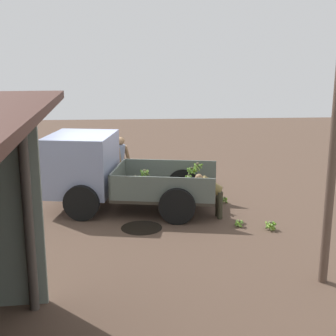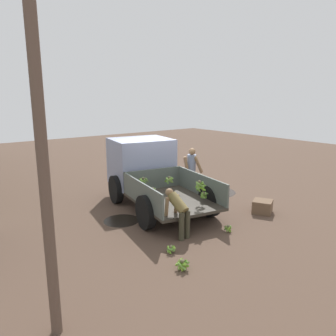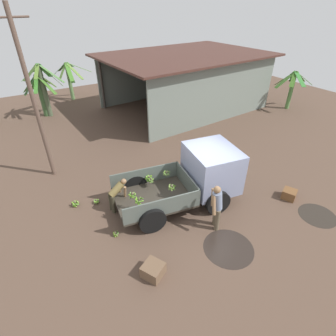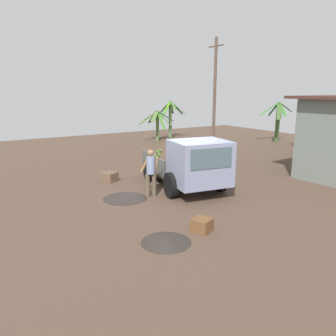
% 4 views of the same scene
% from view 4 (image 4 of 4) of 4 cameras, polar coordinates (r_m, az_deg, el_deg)
% --- Properties ---
extents(ground, '(36.00, 36.00, 0.00)m').
position_cam_4_polar(ground, '(12.49, 3.31, -4.26)').
color(ground, brown).
extents(mud_patch_0, '(1.30, 1.30, 0.01)m').
position_cam_4_polar(mud_patch_0, '(8.56, -0.34, -12.81)').
color(mud_patch_0, '#2B241E').
rests_on(mud_patch_0, ground).
extents(mud_patch_1, '(1.01, 1.01, 0.01)m').
position_cam_4_polar(mud_patch_1, '(14.30, 7.01, -2.03)').
color(mud_patch_1, black).
rests_on(mud_patch_1, ground).
extents(mud_patch_2, '(1.57, 1.57, 0.01)m').
position_cam_4_polar(mud_patch_2, '(11.87, -7.50, -5.29)').
color(mud_patch_2, '#2B231E').
rests_on(mud_patch_2, ground).
extents(cargo_truck, '(4.75, 2.83, 2.05)m').
position_cam_4_polar(cargo_truck, '(12.13, 4.67, 0.59)').
color(cargo_truck, '#352F26').
rests_on(cargo_truck, ground).
extents(utility_pole, '(1.16, 0.16, 6.49)m').
position_cam_4_polar(utility_pole, '(18.30, 8.09, 11.86)').
color(utility_pole, brown).
rests_on(utility_pole, ground).
extents(banana_palm_0, '(1.90, 2.44, 2.94)m').
position_cam_4_polar(banana_palm_0, '(25.70, 18.54, 7.78)').
color(banana_palm_0, '#405D2F').
rests_on(banana_palm_0, ground).
extents(banana_palm_1, '(2.30, 2.27, 3.27)m').
position_cam_4_polar(banana_palm_1, '(22.97, 24.17, 7.24)').
color(banana_palm_1, '#4C5B3F').
rests_on(banana_palm_1, ground).
extents(banana_palm_4, '(2.39, 2.48, 2.95)m').
position_cam_4_polar(banana_palm_4, '(26.47, 0.39, 8.85)').
color(banana_palm_4, '#5B7C4B').
rests_on(banana_palm_4, ground).
extents(banana_palm_5, '(2.24, 3.01, 2.28)m').
position_cam_4_polar(banana_palm_5, '(25.05, -1.88, 7.74)').
color(banana_palm_5, '#5A7941').
rests_on(banana_palm_5, ground).
extents(banana_palm_6, '(1.99, 2.36, 2.69)m').
position_cam_4_polar(banana_palm_6, '(23.23, 23.85, 6.45)').
color(banana_palm_6, '#395931').
rests_on(banana_palm_6, ground).
extents(person_foreground_visitor, '(0.60, 0.65, 1.71)m').
position_cam_4_polar(person_foreground_visitor, '(11.84, -3.03, -0.46)').
color(person_foreground_visitor, brown).
rests_on(person_foreground_visitor, ground).
extents(person_worker_loading, '(0.73, 0.52, 1.19)m').
position_cam_4_polar(person_worker_loading, '(15.21, 1.00, 1.73)').
color(person_worker_loading, '#363324').
rests_on(person_worker_loading, ground).
extents(banana_bunch_on_ground_0, '(0.22, 0.23, 0.19)m').
position_cam_4_polar(banana_bunch_on_ground_0, '(15.23, -3.99, -0.61)').
color(banana_bunch_on_ground_0, brown).
rests_on(banana_bunch_on_ground_0, ground).
extents(banana_bunch_on_ground_1, '(0.27, 0.27, 0.23)m').
position_cam_4_polar(banana_bunch_on_ground_1, '(16.91, 1.32, 0.90)').
color(banana_bunch_on_ground_1, brown).
rests_on(banana_bunch_on_ground_1, ground).
extents(banana_bunch_on_ground_2, '(0.24, 0.23, 0.18)m').
position_cam_4_polar(banana_bunch_on_ground_2, '(16.19, 1.94, 0.24)').
color(banana_bunch_on_ground_2, brown).
rests_on(banana_bunch_on_ground_2, ground).
extents(wooden_crate_0, '(0.74, 0.74, 0.39)m').
position_cam_4_polar(wooden_crate_0, '(14.13, -10.14, -1.53)').
color(wooden_crate_0, brown).
rests_on(wooden_crate_0, ground).
extents(wooden_crate_1, '(0.63, 0.63, 0.36)m').
position_cam_4_polar(wooden_crate_1, '(9.15, 5.92, -9.84)').
color(wooden_crate_1, brown).
rests_on(wooden_crate_1, ground).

